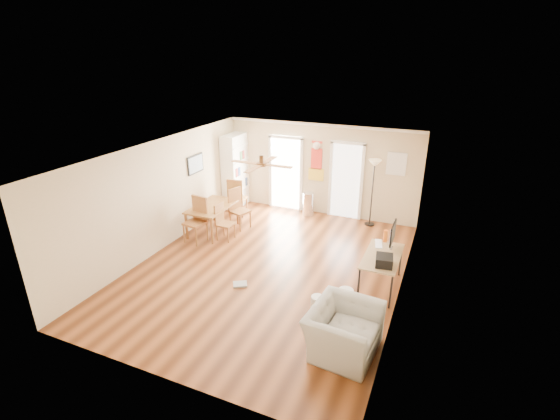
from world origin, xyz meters
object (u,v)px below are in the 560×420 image
at_px(dining_chair_right_a, 240,209).
at_px(dining_chair_far, 238,197).
at_px(bookshelf, 236,171).
at_px(printer, 384,261).
at_px(dining_chair_near, 195,221).
at_px(dining_table, 213,218).
at_px(wastebasket_b, 317,303).
at_px(computer_desk, 381,272).
at_px(wastebasket_a, 345,297).
at_px(trash_can, 308,204).
at_px(dining_chair_right_b, 225,222).
at_px(torchiere_lamp, 372,193).
at_px(armchair, 343,330).

relative_size(dining_chair_right_a, dining_chair_far, 0.96).
height_order(bookshelf, printer, bookshelf).
height_order(dining_chair_right_a, dining_chair_near, dining_chair_near).
relative_size(bookshelf, dining_chair_near, 1.95).
xyz_separation_m(dining_table, printer, (4.60, -1.36, 0.46)).
bearing_deg(wastebasket_b, dining_chair_right_a, 138.83).
distance_m(dining_table, dining_chair_right_a, 0.74).
relative_size(computer_desk, wastebasket_a, 4.10).
xyz_separation_m(dining_chair_right_a, printer, (4.05, -1.83, 0.29)).
bearing_deg(wastebasket_b, trash_can, 111.70).
relative_size(wastebasket_a, wastebasket_b, 1.22).
height_order(dining_chair_near, trash_can, dining_chair_near).
bearing_deg(bookshelf, wastebasket_a, -57.27).
relative_size(dining_chair_right_b, wastebasket_b, 3.43).
relative_size(dining_chair_right_a, dining_chair_right_b, 1.14).
relative_size(dining_table, torchiere_lamp, 0.79).
xyz_separation_m(dining_chair_right_b, torchiere_lamp, (3.14, 2.33, 0.45)).
bearing_deg(dining_chair_near, wastebasket_b, -14.16).
bearing_deg(printer, trash_can, 119.82).
bearing_deg(dining_chair_near, torchiere_lamp, 43.97).
bearing_deg(dining_chair_right_b, computer_desk, -98.67).
height_order(dining_chair_right_b, wastebasket_a, dining_chair_right_b).
xyz_separation_m(bookshelf, wastebasket_a, (4.40, -3.77, -0.92)).
distance_m(wastebasket_a, armchair, 1.25).
xyz_separation_m(dining_table, dining_chair_near, (-0.07, -0.69, 0.20)).
bearing_deg(dining_table, dining_chair_far, 87.63).
height_order(dining_chair_right_a, dining_chair_right_b, dining_chair_right_a).
bearing_deg(computer_desk, armchair, -95.86).
distance_m(dining_chair_right_a, dining_chair_far, 0.92).
distance_m(dining_chair_near, computer_desk, 4.60).
bearing_deg(printer, bookshelf, 137.90).
xyz_separation_m(dining_chair_right_a, wastebasket_a, (3.48, -2.33, -0.37)).
relative_size(dining_chair_right_a, wastebasket_b, 3.92).
xyz_separation_m(dining_table, torchiere_lamp, (3.69, 2.03, 0.55)).
bearing_deg(dining_chair_right_a, dining_chair_near, 170.40).
bearing_deg(bookshelf, dining_chair_right_b, -84.19).
bearing_deg(wastebasket_a, dining_chair_right_b, 155.83).
bearing_deg(computer_desk, dining_chair_near, 176.25).
bearing_deg(printer, torchiere_lamp, 96.31).
distance_m(dining_chair_right_a, printer, 4.45).
distance_m(dining_chair_far, wastebasket_a, 5.06).
height_order(dining_table, wastebasket_b, dining_table).
distance_m(dining_table, wastebasket_b, 4.21).
bearing_deg(dining_table, dining_chair_right_b, -28.20).
relative_size(dining_chair_near, armchair, 0.97).
bearing_deg(armchair, bookshelf, 48.60).
height_order(dining_chair_right_a, printer, dining_chair_right_a).
distance_m(dining_table, printer, 4.82).
xyz_separation_m(dining_chair_right_b, trash_can, (1.37, 2.30, -0.12)).
xyz_separation_m(dining_chair_near, wastebasket_b, (3.67, -1.50, -0.42)).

